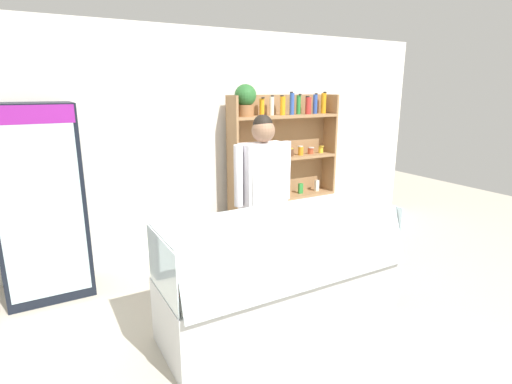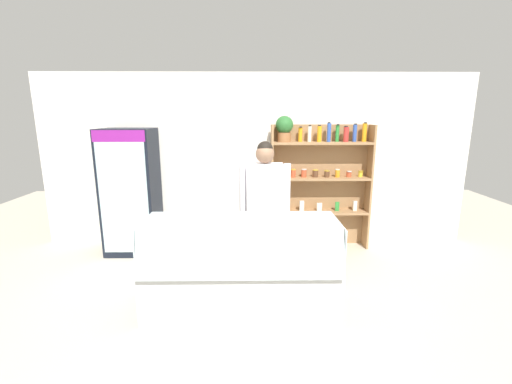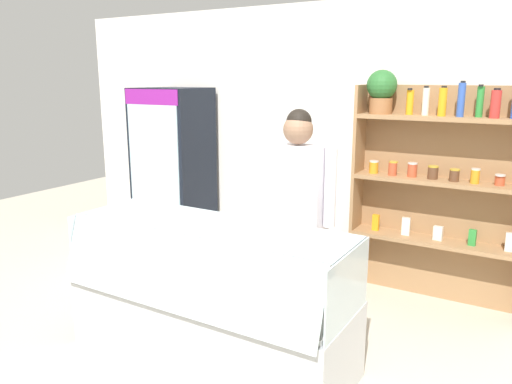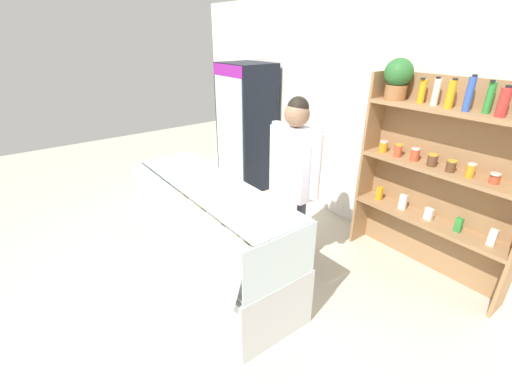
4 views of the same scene
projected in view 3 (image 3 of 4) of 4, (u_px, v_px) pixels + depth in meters
The scene contains 6 objects.
ground_plane at pixel (224, 373), 3.43m from camera, with size 12.00×12.00×0.00m, color beige.
back_wall at pixel (346, 143), 4.95m from camera, with size 6.80×0.10×2.70m, color white.
drinks_fridge at pixel (173, 172), 5.63m from camera, with size 0.76×0.63×1.88m.
shelving_unit at pixel (436, 174), 4.32m from camera, with size 1.54×0.29×2.05m.
deli_display_case at pixel (209, 319), 3.55m from camera, with size 2.04×0.78×1.01m.
shop_clerk at pixel (297, 200), 3.90m from camera, with size 0.64×0.25×1.76m.
Camera 3 is at (1.77, -2.51, 1.99)m, focal length 35.00 mm.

